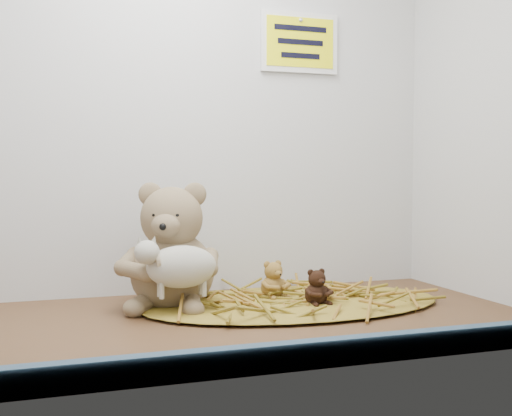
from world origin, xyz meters
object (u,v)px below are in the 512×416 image
object	(u,v)px
toy_lamb	(182,267)
mini_teddy_brown	(317,285)
main_teddy	(172,245)
mini_teddy_tan	(273,278)

from	to	relation	value
toy_lamb	mini_teddy_brown	xyz separation A→B (cm)	(25.56, -1.23, -4.50)
main_teddy	mini_teddy_tan	distance (cm)	21.28
mini_teddy_tan	mini_teddy_brown	xyz separation A→B (cm)	(5.52, -8.86, -0.32)
main_teddy	toy_lamb	xyz separation A→B (cm)	(0.00, -8.58, -2.91)
toy_lamb	main_teddy	bearing A→B (deg)	90.00
toy_lamb	mini_teddy_tan	world-z (taller)	toy_lamb
main_teddy	mini_teddy_tan	bearing A→B (deg)	20.02
main_teddy	mini_teddy_tan	world-z (taller)	main_teddy
mini_teddy_brown	toy_lamb	bearing A→B (deg)	169.39
main_teddy	toy_lamb	distance (cm)	9.06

